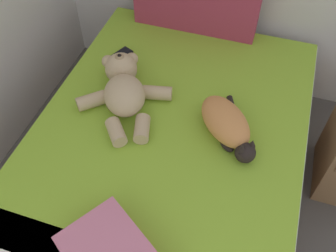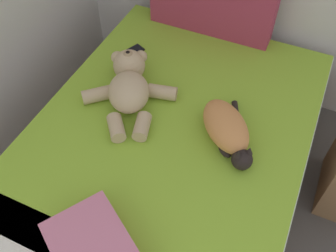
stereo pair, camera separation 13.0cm
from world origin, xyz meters
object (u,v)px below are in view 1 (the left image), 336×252
object	(u,v)px
bed	(169,158)
cat	(227,124)
cell_phone	(120,55)
teddy_bear	(124,88)

from	to	relation	value
bed	cat	xyz separation A→B (m)	(0.28, 0.06, 0.34)
cat	bed	bearing A→B (deg)	-168.58
cell_phone	cat	bearing A→B (deg)	-28.30
teddy_bear	cell_phone	xyz separation A→B (m)	(-0.16, 0.33, -0.08)
teddy_bear	cell_phone	distance (m)	0.38
cat	cell_phone	size ratio (longest dim) A/B	2.55
cat	teddy_bear	bearing A→B (deg)	173.46
bed	teddy_bear	bearing A→B (deg)	157.38
cat	cell_phone	distance (m)	0.84
teddy_bear	bed	bearing A→B (deg)	-22.62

